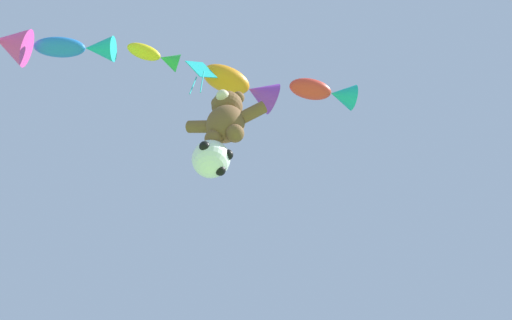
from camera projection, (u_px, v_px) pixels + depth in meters
teddy_bear_kite at (226, 118)px, 13.02m from camera, size 2.22×0.98×2.25m
soccer_ball_kite at (211, 159)px, 12.04m from camera, size 1.03×1.03×0.95m
fish_kite_crimson at (326, 92)px, 15.18m from camera, size 2.12×1.63×0.81m
fish_kite_tangerine at (244, 87)px, 15.48m from camera, size 2.38×2.27×1.03m
fish_kite_goldfin at (157, 56)px, 14.97m from camera, size 1.56×1.37×0.58m
fish_kite_cobalt at (80, 48)px, 14.06m from camera, size 2.33×1.35×0.73m
diamond_kite at (201, 72)px, 14.48m from camera, size 0.73×0.79×2.18m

